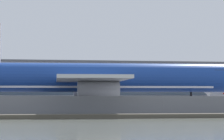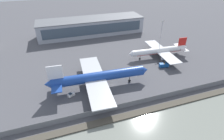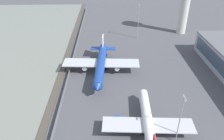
{
  "view_description": "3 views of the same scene",
  "coord_description": "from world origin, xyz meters",
  "px_view_note": "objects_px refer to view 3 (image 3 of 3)",
  "views": [
    {
      "loc": [
        -17.94,
        -82.72,
        2.5
      ],
      "look_at": [
        -3.45,
        3.38,
        6.99
      ],
      "focal_mm": 85.0,
      "sensor_mm": 36.0,
      "label": 1
    },
    {
      "loc": [
        -21.48,
        -63.88,
        50.34
      ],
      "look_at": [
        2.13,
        6.55,
        4.37
      ],
      "focal_mm": 28.0,
      "sensor_mm": 36.0,
      "label": 2
    },
    {
      "loc": [
        95.98,
        3.55,
        61.16
      ],
      "look_at": [
        -4.41,
        6.84,
        2.55
      ],
      "focal_mm": 35.0,
      "sensor_mm": 36.0,
      "label": 3
    }
  ],
  "objects_px": {
    "ops_van": "(116,121)",
    "baggage_tug": "(97,60)",
    "cargo_jet_blue": "(101,63)",
    "apron_light_mast_apron_west": "(180,118)",
    "apron_light_mast_apron_east": "(138,20)",
    "passenger_jet_white_red": "(148,122)"
  },
  "relations": [
    {
      "from": "ops_van",
      "to": "baggage_tug",
      "type": "bearing_deg",
      "value": -170.26
    },
    {
      "from": "cargo_jet_blue",
      "to": "apron_light_mast_apron_west",
      "type": "xyz_separation_m",
      "value": [
        49.05,
        26.9,
        5.81
      ]
    },
    {
      "from": "apron_light_mast_apron_west",
      "to": "apron_light_mast_apron_east",
      "type": "relative_size",
      "value": 0.81
    },
    {
      "from": "cargo_jet_blue",
      "to": "apron_light_mast_apron_west",
      "type": "bearing_deg",
      "value": 28.74
    },
    {
      "from": "apron_light_mast_apron_west",
      "to": "apron_light_mast_apron_east",
      "type": "height_order",
      "value": "apron_light_mast_apron_east"
    },
    {
      "from": "passenger_jet_white_red",
      "to": "baggage_tug",
      "type": "distance_m",
      "value": 60.34
    },
    {
      "from": "passenger_jet_white_red",
      "to": "apron_light_mast_apron_west",
      "type": "height_order",
      "value": "apron_light_mast_apron_west"
    },
    {
      "from": "ops_van",
      "to": "apron_light_mast_apron_west",
      "type": "relative_size",
      "value": 0.28
    },
    {
      "from": "ops_van",
      "to": "apron_light_mast_apron_west",
      "type": "distance_m",
      "value": 24.94
    },
    {
      "from": "cargo_jet_blue",
      "to": "apron_light_mast_apron_east",
      "type": "relative_size",
      "value": 1.97
    },
    {
      "from": "cargo_jet_blue",
      "to": "passenger_jet_white_red",
      "type": "relative_size",
      "value": 1.23
    },
    {
      "from": "passenger_jet_white_red",
      "to": "apron_light_mast_apron_east",
      "type": "distance_m",
      "value": 93.41
    },
    {
      "from": "baggage_tug",
      "to": "passenger_jet_white_red",
      "type": "bearing_deg",
      "value": 19.92
    },
    {
      "from": "cargo_jet_blue",
      "to": "ops_van",
      "type": "bearing_deg",
      "value": 8.84
    },
    {
      "from": "ops_van",
      "to": "apron_light_mast_apron_east",
      "type": "xyz_separation_m",
      "value": [
        -88.39,
        20.2,
        12.3
      ]
    },
    {
      "from": "baggage_tug",
      "to": "cargo_jet_blue",
      "type": "bearing_deg",
      "value": 12.45
    },
    {
      "from": "passenger_jet_white_red",
      "to": "baggage_tug",
      "type": "height_order",
      "value": "passenger_jet_white_red"
    },
    {
      "from": "passenger_jet_white_red",
      "to": "baggage_tug",
      "type": "xyz_separation_m",
      "value": [
        -56.63,
        -20.52,
        -3.5
      ]
    },
    {
      "from": "cargo_jet_blue",
      "to": "passenger_jet_white_red",
      "type": "distance_m",
      "value": 47.06
    },
    {
      "from": "baggage_tug",
      "to": "apron_light_mast_apron_west",
      "type": "distance_m",
      "value": 69.63
    },
    {
      "from": "apron_light_mast_apron_west",
      "to": "apron_light_mast_apron_east",
      "type": "xyz_separation_m",
      "value": [
        -97.98,
        -0.56,
        2.34
      ]
    },
    {
      "from": "apron_light_mast_apron_east",
      "to": "apron_light_mast_apron_west",
      "type": "bearing_deg",
      "value": 0.33
    }
  ]
}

